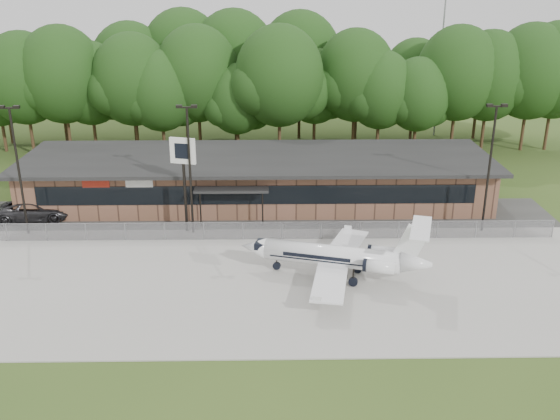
{
  "coord_description": "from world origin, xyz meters",
  "views": [
    {
      "loc": [
        1.1,
        -29.16,
        19.28
      ],
      "look_at": [
        1.81,
        12.0,
        3.63
      ],
      "focal_mm": 40.0,
      "sensor_mm": 36.0,
      "label": 1
    }
  ],
  "objects_px": {
    "terminal": "(258,178)",
    "business_jet": "(339,257)",
    "suv": "(35,210)",
    "pole_sign": "(183,161)"
  },
  "relations": [
    {
      "from": "terminal",
      "to": "business_jet",
      "type": "height_order",
      "value": "business_jet"
    },
    {
      "from": "terminal",
      "to": "suv",
      "type": "height_order",
      "value": "terminal"
    },
    {
      "from": "business_jet",
      "to": "suv",
      "type": "bearing_deg",
      "value": 171.07
    },
    {
      "from": "business_jet",
      "to": "pole_sign",
      "type": "bearing_deg",
      "value": 159.37
    },
    {
      "from": "terminal",
      "to": "suv",
      "type": "relative_size",
      "value": 6.69
    },
    {
      "from": "suv",
      "to": "pole_sign",
      "type": "bearing_deg",
      "value": -108.94
    },
    {
      "from": "pole_sign",
      "to": "business_jet",
      "type": "bearing_deg",
      "value": -22.13
    },
    {
      "from": "terminal",
      "to": "suv",
      "type": "distance_m",
      "value": 19.01
    },
    {
      "from": "terminal",
      "to": "pole_sign",
      "type": "height_order",
      "value": "pole_sign"
    },
    {
      "from": "terminal",
      "to": "business_jet",
      "type": "relative_size",
      "value": 3.18
    }
  ]
}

